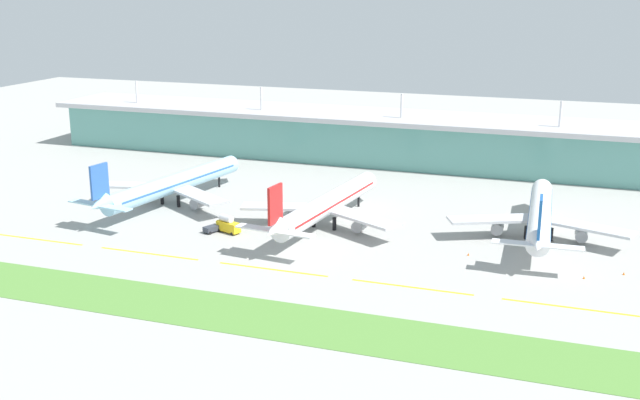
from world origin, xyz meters
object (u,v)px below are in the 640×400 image
Objects in this scene: pushback_tug at (212,229)px; safety_cone_nose_front at (584,277)px; airliner_middle at (326,205)px; airliner_far at (540,215)px; safety_cone_left_wingtip at (624,273)px; safety_cone_right_wingtip at (468,254)px; airliner_near at (173,184)px; fuel_truck at (228,225)px.

safety_cone_nose_front is at bearing -1.43° from pushback_tug.
airliner_far is (57.04, 9.53, -0.00)m from airliner_middle.
pushback_tug is 106.35m from safety_cone_left_wingtip.
safety_cone_right_wingtip is (-36.66, 1.33, 0.00)m from safety_cone_left_wingtip.
airliner_near reaches higher than safety_cone_left_wingtip.
safety_cone_left_wingtip is (102.03, 1.74, -1.91)m from fuel_truck.
airliner_near is 52.56m from airliner_middle.
airliner_middle is at bearing -170.52° from airliner_far.
pushback_tug is at bearing -159.95° from fuel_truck.
airliner_near is at bearing 168.91° from safety_cone_nose_front.
airliner_middle is at bearing 165.77° from safety_cone_nose_front.
fuel_truck is at bearing -177.32° from safety_cone_right_wingtip.
airliner_middle reaches higher than fuel_truck.
safety_cone_nose_front is (12.26, -27.10, -6.10)m from airliner_far.
airliner_far is at bearing 15.93° from fuel_truck.
safety_cone_nose_front is (97.49, -2.44, -0.75)m from pushback_tug.
pushback_tug is at bearing 178.57° from safety_cone_nose_front.
safety_cone_right_wingtip is (-27.85, 7.06, 0.00)m from safety_cone_nose_front.
airliner_far is at bearing 16.14° from pushback_tug.
safety_cone_left_wingtip is at bearing -7.90° from airliner_near.
fuel_truck reaches higher than safety_cone_left_wingtip.
airliner_far is 93.58× the size of safety_cone_nose_front.
pushback_tug is (24.00, -21.37, -5.36)m from airliner_near.
safety_cone_left_wingtip and safety_cone_nose_front have the same top height.
pushback_tug is at bearing -41.68° from airliner_near.
airliner_near reaches higher than fuel_truck.
airliner_middle is 8.81× the size of fuel_truck.
airliner_near is 14.01× the size of pushback_tug.
safety_cone_left_wingtip is 1.00× the size of safety_cone_nose_front.
airliner_near is 34.77m from fuel_truck.
airliner_near reaches higher than pushback_tug.
airliner_middle reaches higher than safety_cone_nose_front.
safety_cone_nose_front is at bearing -11.09° from airliner_near.
safety_cone_left_wingtip is 10.51m from safety_cone_nose_front.
safety_cone_right_wingtip is at bearing 165.78° from safety_cone_nose_front.
airliner_near is 99.78× the size of safety_cone_nose_front.
airliner_far is at bearing 9.48° from airliner_middle.
airliner_middle is 13.53× the size of pushback_tug.
airliner_near is 1.07× the size of airliner_far.
airliner_far is at bearing 1.73° from airliner_near.
safety_cone_nose_front is at bearing -14.22° from safety_cone_right_wingtip.
airliner_far is 30.63m from safety_cone_left_wingtip.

